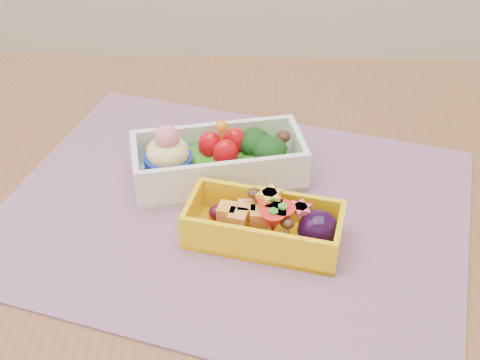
{
  "coord_description": "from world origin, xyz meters",
  "views": [
    {
      "loc": [
        0.02,
        -0.48,
        1.19
      ],
      "look_at": [
        -0.0,
        0.03,
        0.79
      ],
      "focal_mm": 45.89,
      "sensor_mm": 36.0,
      "label": 1
    }
  ],
  "objects_px": {
    "table": "(239,292)",
    "placemat": "(233,210)",
    "bento_yellow": "(267,224)",
    "bento_white": "(218,160)"
  },
  "relations": [
    {
      "from": "table",
      "to": "placemat",
      "type": "distance_m",
      "value": 0.1
    },
    {
      "from": "table",
      "to": "bento_yellow",
      "type": "relative_size",
      "value": 7.15
    },
    {
      "from": "table",
      "to": "bento_white",
      "type": "bearing_deg",
      "value": 108.46
    },
    {
      "from": "placemat",
      "to": "bento_yellow",
      "type": "relative_size",
      "value": 2.96
    },
    {
      "from": "placemat",
      "to": "bento_white",
      "type": "bearing_deg",
      "value": 110.09
    },
    {
      "from": "table",
      "to": "bento_white",
      "type": "distance_m",
      "value": 0.16
    },
    {
      "from": "placemat",
      "to": "bento_yellow",
      "type": "height_order",
      "value": "bento_yellow"
    },
    {
      "from": "table",
      "to": "bento_yellow",
      "type": "height_order",
      "value": "bento_yellow"
    },
    {
      "from": "placemat",
      "to": "bento_white",
      "type": "xyz_separation_m",
      "value": [
        -0.02,
        0.05,
        0.03
      ]
    },
    {
      "from": "placemat",
      "to": "bento_white",
      "type": "relative_size",
      "value": 2.4
    }
  ]
}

